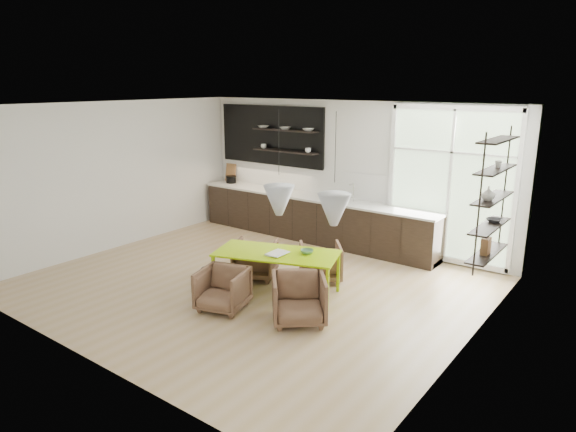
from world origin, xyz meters
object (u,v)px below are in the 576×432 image
at_px(armchair_back_left, 255,259).
at_px(armchair_front_right, 299,299).
at_px(dining_table, 277,255).
at_px(armchair_back_right, 320,262).
at_px(armchair_front_left, 223,289).
at_px(wire_stool, 211,277).

height_order(armchair_back_left, armchair_front_right, armchair_front_right).
distance_m(dining_table, armchair_back_left, 0.89).
xyz_separation_m(armchair_back_right, armchair_front_left, (-0.51, -1.84, -0.00)).
bearing_deg(armchair_front_left, armchair_front_right, -0.39).
bearing_deg(armchair_back_right, wire_stool, 15.67).
bearing_deg(armchair_back_left, armchair_front_left, 82.76).
relative_size(dining_table, armchair_front_left, 3.03).
bearing_deg(armchair_front_right, wire_stool, 140.80).
height_order(armchair_back_right, wire_stool, armchair_back_right).
xyz_separation_m(dining_table, armchair_front_left, (-0.30, -0.91, -0.33)).
bearing_deg(armchair_back_right, armchair_front_right, 73.29).
relative_size(dining_table, armchair_back_right, 2.99).
xyz_separation_m(armchair_back_left, armchair_front_left, (0.45, -1.27, -0.01)).
bearing_deg(wire_stool, armchair_front_right, 0.71).
relative_size(armchair_back_left, armchair_front_left, 1.03).
bearing_deg(armchair_front_left, dining_table, 55.33).
relative_size(armchair_back_right, wire_stool, 1.67).
height_order(armchair_front_left, wire_stool, armchair_front_left).
distance_m(armchair_back_left, wire_stool, 0.97).
distance_m(armchair_back_left, armchair_back_right, 1.11).
xyz_separation_m(armchair_front_left, armchair_front_right, (1.14, 0.33, 0.03)).
relative_size(armchair_back_right, armchair_front_right, 0.93).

